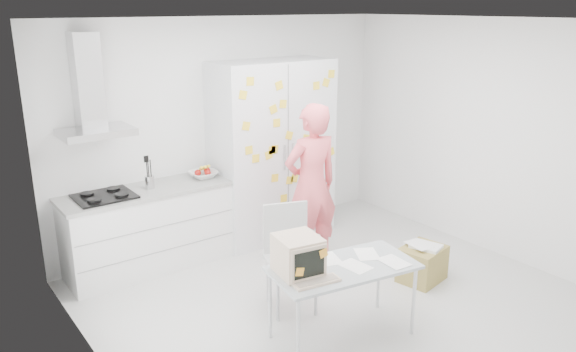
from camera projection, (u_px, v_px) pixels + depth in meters
floor at (331, 296)px, 5.69m from camera, size 4.50×4.00×0.02m
walls at (289, 152)px, 5.84m from camera, size 4.52×4.01×2.70m
ceiling at (338, 20)px, 4.89m from camera, size 4.50×4.00×0.02m
counter_run at (149, 228)px, 6.18m from camera, size 1.84×0.63×1.28m
range_hood at (90, 95)px, 5.59m from camera, size 0.70×0.48×1.01m
tall_cabinet at (272, 151)px, 6.91m from camera, size 1.50×0.68×2.20m
person at (311, 185)px, 6.18m from camera, size 0.71×0.50×1.83m
desk at (316, 262)px, 4.70m from camera, size 1.35×0.83×1.00m
chair at (289, 250)px, 5.36m from camera, size 0.59×0.59×1.01m
cardboard_box at (422, 263)px, 5.96m from camera, size 0.53×0.46×0.41m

